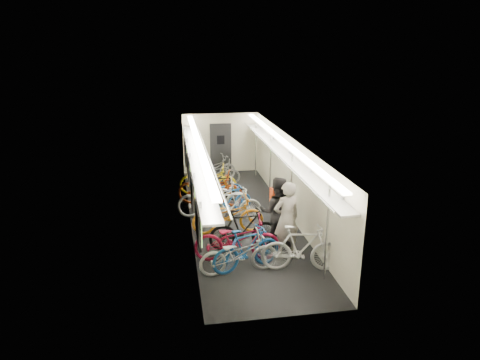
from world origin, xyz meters
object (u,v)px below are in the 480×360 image
object	(u,v)px
bicycle_0	(239,254)
passenger_mid	(277,212)
bicycle_1	(247,249)
passenger_near	(286,219)
backpack	(275,194)

from	to	relation	value
bicycle_0	passenger_mid	distance (m)	1.78
bicycle_1	passenger_near	bearing A→B (deg)	-79.26
bicycle_0	passenger_near	xyz separation A→B (m)	(1.28, 0.71, 0.46)
bicycle_0	bicycle_1	xyz separation A→B (m)	(0.20, 0.12, 0.04)
passenger_mid	backpack	size ratio (longest dim) A/B	4.83
bicycle_0	bicycle_1	world-z (taller)	bicycle_1
passenger_near	passenger_mid	xyz separation A→B (m)	(-0.11, 0.55, -0.02)
passenger_near	passenger_mid	distance (m)	0.56
bicycle_1	passenger_mid	xyz separation A→B (m)	(0.98, 1.14, 0.40)
passenger_near	bicycle_0	bearing A→B (deg)	14.45
bicycle_0	passenger_mid	bearing A→B (deg)	-48.90
backpack	passenger_near	bearing A→B (deg)	-108.06
bicycle_0	backpack	distance (m)	2.13
passenger_near	backpack	world-z (taller)	passenger_near
backpack	passenger_mid	bearing A→B (deg)	-117.85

